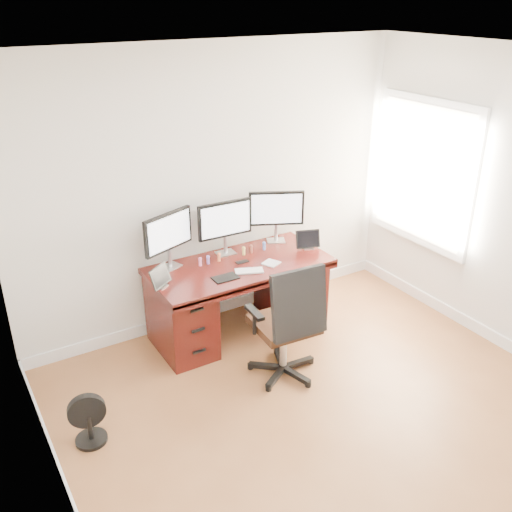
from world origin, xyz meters
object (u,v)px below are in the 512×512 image
office_chair (287,341)px  monitor_center (225,221)px  keyboard (249,271)px  floor_fan (89,420)px  desk (238,295)px

office_chair → monitor_center: size_ratio=2.00×
monitor_center → keyboard: (-0.01, -0.46, -0.33)m
office_chair → keyboard: bearing=93.9°
office_chair → floor_fan: 1.71m
desk → floor_fan: 1.88m
desk → keyboard: size_ratio=6.66×
desk → keyboard: keyboard is taller
keyboard → monitor_center: bearing=111.9°
desk → keyboard: bearing=-91.5°
monitor_center → desk: bearing=-88.3°
desk → keyboard: 0.42m
desk → floor_fan: desk is taller
monitor_center → keyboard: size_ratio=2.16×
desk → office_chair: (-0.01, -0.85, -0.04)m
monitor_center → floor_fan: bearing=-147.8°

